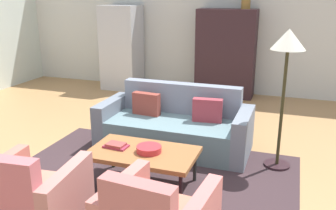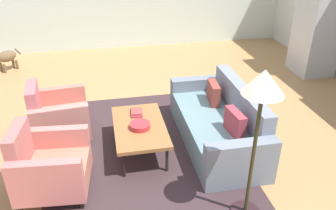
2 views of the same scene
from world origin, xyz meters
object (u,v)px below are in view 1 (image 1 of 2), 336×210
at_px(coffee_table, 143,154).
at_px(book_stack, 116,145).
at_px(couch, 176,127).
at_px(fruit_bowl, 149,149).
at_px(cabinet, 226,53).
at_px(vase_tall, 246,0).
at_px(refrigerator, 122,48).
at_px(floor_lamp, 287,53).
at_px(armchair_left, 30,201).

distance_m(coffee_table, book_stack, 0.34).
relative_size(couch, fruit_bowl, 7.54).
xyz_separation_m(cabinet, vase_tall, (0.35, -0.00, 1.07)).
xyz_separation_m(couch, cabinet, (0.14, 2.93, 0.61)).
relative_size(refrigerator, floor_lamp, 1.08).
bearing_deg(armchair_left, couch, 70.41).
relative_size(book_stack, vase_tall, 0.83).
height_order(couch, fruit_bowl, couch).
xyz_separation_m(couch, coffee_table, (-0.00, -1.19, 0.09)).
xyz_separation_m(coffee_table, vase_tall, (0.49, 4.11, 1.59)).
height_order(book_stack, vase_tall, vase_tall).
distance_m(coffee_table, armchair_left, 1.31).
bearing_deg(cabinet, book_stack, -96.60).
height_order(couch, refrigerator, refrigerator).
bearing_deg(armchair_left, cabinet, 76.63).
height_order(book_stack, floor_lamp, floor_lamp).
height_order(armchair_left, vase_tall, vase_tall).
bearing_deg(fruit_bowl, vase_tall, 84.16).
bearing_deg(armchair_left, fruit_bowl, 54.79).
relative_size(couch, book_stack, 7.39).
height_order(coffee_table, vase_tall, vase_tall).
xyz_separation_m(coffee_table, armchair_left, (-0.59, -1.17, -0.04)).
height_order(couch, vase_tall, vase_tall).
height_order(fruit_bowl, book_stack, fruit_bowl).
bearing_deg(book_stack, coffee_table, 0.22).
xyz_separation_m(refrigerator, floor_lamp, (3.61, -3.01, 0.52)).
bearing_deg(vase_tall, coffee_table, -96.86).
distance_m(coffee_table, cabinet, 4.15).
height_order(cabinet, floor_lamp, cabinet).
distance_m(armchair_left, vase_tall, 5.63).
xyz_separation_m(vase_tall, floor_lamp, (0.92, -3.11, -0.53)).
height_order(couch, coffee_table, couch).
height_order(couch, armchair_left, armchair_left).
height_order(cabinet, refrigerator, refrigerator).
relative_size(coffee_table, vase_tall, 3.50).
relative_size(coffee_table, book_stack, 4.21).
xyz_separation_m(vase_tall, refrigerator, (-2.69, -0.10, -1.05)).
bearing_deg(floor_lamp, refrigerator, 140.15).
distance_m(fruit_bowl, vase_tall, 4.40).
xyz_separation_m(cabinet, refrigerator, (-2.34, -0.10, 0.03)).
height_order(coffee_table, armchair_left, armchair_left).
height_order(coffee_table, cabinet, cabinet).
height_order(coffee_table, refrigerator, refrigerator).
relative_size(couch, floor_lamp, 1.22).
height_order(couch, cabinet, cabinet).
height_order(coffee_table, book_stack, book_stack).
relative_size(couch, refrigerator, 1.14).
bearing_deg(vase_tall, fruit_bowl, -95.84).
height_order(armchair_left, book_stack, armchair_left).
relative_size(fruit_bowl, floor_lamp, 0.16).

